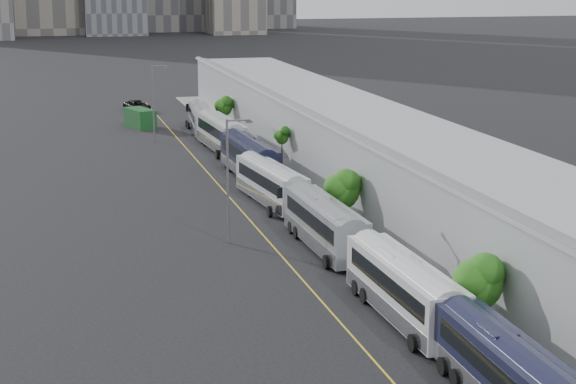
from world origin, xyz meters
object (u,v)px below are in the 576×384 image
object	(u,v)px
bus_1	(510,382)
suv	(137,106)
bus_6	(221,136)
bus_2	(404,294)
bus_3	(325,228)
bus_7	(201,121)
bus_4	(271,187)
street_lamp_near	(230,173)
shipping_container	(140,118)
bus_5	(249,161)
street_lamp_far	(155,99)

from	to	relation	value
bus_1	suv	distance (m)	106.59
bus_6	suv	bearing A→B (deg)	96.49
bus_2	bus_3	xyz separation A→B (m)	(-0.22, 15.72, -0.02)
bus_7	bus_4	bearing A→B (deg)	-85.48
bus_1	street_lamp_near	world-z (taller)	street_lamp_near
bus_6	shipping_container	xyz separation A→B (m)	(-7.38, 19.50, -0.42)
bus_5	bus_6	size ratio (longest dim) A/B	1.00
bus_5	street_lamp_far	xyz separation A→B (m)	(-6.67, 23.33, 3.71)
bus_3	suv	xyz separation A→B (m)	(-5.94, 77.70, -0.81)
bus_6	street_lamp_far	distance (m)	10.84
bus_3	bus_5	distance (m)	26.80
bus_3	street_lamp_far	xyz separation A→B (m)	(-6.59, 50.13, 3.78)
shipping_container	bus_5	bearing A→B (deg)	-96.23
bus_7	street_lamp_near	xyz separation A→B (m)	(-6.63, -52.75, 4.04)
bus_4	shipping_container	xyz separation A→B (m)	(-6.77, 46.86, -0.30)
bus_3	street_lamp_far	bearing A→B (deg)	96.27
bus_3	shipping_container	xyz separation A→B (m)	(-7.22, 62.00, -0.34)
shipping_container	bus_2	bearing A→B (deg)	-102.48
bus_1	street_lamp_far	bearing A→B (deg)	96.07
bus_1	bus_7	size ratio (longest dim) A/B	1.04
bus_7	bus_6	bearing A→B (deg)	-84.46
bus_2	bus_6	world-z (taller)	bus_6
bus_6	shipping_container	bearing A→B (deg)	107.38
bus_1	bus_2	bearing A→B (deg)	92.11
bus_4	shipping_container	world-z (taller)	bus_4
bus_4	street_lamp_far	xyz separation A→B (m)	(-6.14, 34.99, 3.83)
bus_6	bus_7	xyz separation A→B (m)	(-0.06, 13.73, -0.21)
bus_1	street_lamp_near	distance (m)	33.17
bus_3	bus_6	world-z (taller)	bus_6
bus_3	suv	world-z (taller)	bus_3
bus_1	shipping_container	world-z (taller)	bus_1
suv	street_lamp_far	bearing A→B (deg)	-106.17
bus_1	bus_2	size ratio (longest dim) A/B	0.96
bus_2	street_lamp_far	world-z (taller)	street_lamp_far
bus_5	street_lamp_far	distance (m)	24.55
bus_5	street_lamp_near	xyz separation A→B (m)	(-6.62, -23.32, 3.83)
bus_4	bus_5	xyz separation A→B (m)	(0.53, 11.66, 0.12)
bus_6	suv	world-z (taller)	bus_6
bus_1	bus_4	size ratio (longest dim) A/B	0.99
bus_2	bus_5	bearing A→B (deg)	89.28
bus_1	bus_3	world-z (taller)	bus_3
bus_5	bus_7	distance (m)	29.43
bus_2	shipping_container	size ratio (longest dim) A/B	2.42
bus_2	bus_5	distance (m)	42.51
bus_6	bus_7	size ratio (longest dim) A/B	1.13
street_lamp_far	shipping_container	world-z (taller)	street_lamp_far
bus_1	shipping_container	size ratio (longest dim) A/B	2.32
bus_2	bus_6	distance (m)	58.22
suv	bus_3	bearing A→B (deg)	-100.46
bus_1	bus_3	size ratio (longest dim) A/B	0.97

